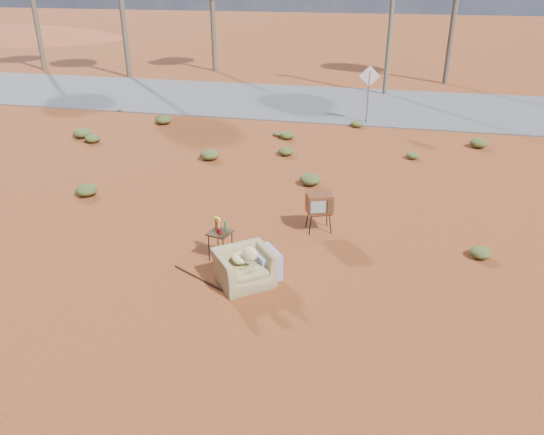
# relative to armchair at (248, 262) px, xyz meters

# --- Properties ---
(ground) EXTENTS (140.00, 140.00, 0.00)m
(ground) POSITION_rel_armchair_xyz_m (-0.08, 0.16, -0.42)
(ground) COLOR brown
(ground) RESTS_ON ground
(highway) EXTENTS (140.00, 7.00, 0.04)m
(highway) POSITION_rel_armchair_xyz_m (-0.08, 15.16, -0.40)
(highway) COLOR #565659
(highway) RESTS_ON ground
(dirt_mound) EXTENTS (26.00, 18.00, 2.00)m
(dirt_mound) POSITION_rel_armchair_xyz_m (-30.08, 34.16, -0.42)
(dirt_mound) COLOR #993C25
(dirt_mound) RESTS_ON ground
(armchair) EXTENTS (1.31, 1.36, 0.90)m
(armchair) POSITION_rel_armchair_xyz_m (0.00, 0.00, 0.00)
(armchair) COLOR olive
(armchair) RESTS_ON ground
(tv_unit) EXTENTS (0.68, 0.61, 0.90)m
(tv_unit) POSITION_rel_armchair_xyz_m (0.98, 2.46, 0.25)
(tv_unit) COLOR black
(tv_unit) RESTS_ON ground
(side_table) EXTENTS (0.52, 0.52, 0.88)m
(side_table) POSITION_rel_armchair_xyz_m (-0.81, 0.75, 0.22)
(side_table) COLOR #332212
(side_table) RESTS_ON ground
(rusty_bar) EXTENTS (1.45, 0.79, 0.04)m
(rusty_bar) POSITION_rel_armchair_xyz_m (-0.86, -0.18, -0.40)
(rusty_bar) COLOR #472413
(rusty_bar) RESTS_ON ground
(road_sign) EXTENTS (0.78, 0.06, 2.19)m
(road_sign) POSITION_rel_armchair_xyz_m (1.42, 12.16, 1.08)
(road_sign) COLOR brown
(road_sign) RESTS_ON ground
(utility_pole_center) EXTENTS (1.40, 0.20, 8.00)m
(utility_pole_center) POSITION_rel_armchair_xyz_m (1.92, 17.66, 3.73)
(utility_pole_center) COLOR brown
(utility_pole_center) RESTS_ON ground
(scrub_patch) EXTENTS (17.49, 8.07, 0.33)m
(scrub_patch) POSITION_rel_armchair_xyz_m (-0.90, 4.57, -0.28)
(scrub_patch) COLOR #4E5324
(scrub_patch) RESTS_ON ground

